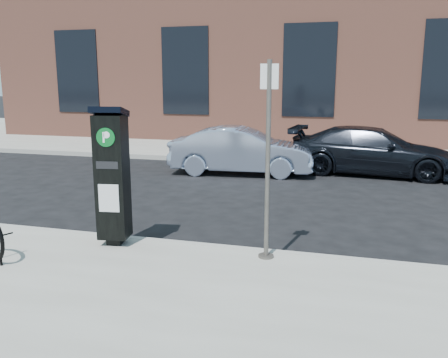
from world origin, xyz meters
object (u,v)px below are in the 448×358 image
(car_silver, at_px, (242,151))
(car_dark, at_px, (372,151))
(sign_pole, at_px, (268,163))
(parking_kiosk, at_px, (112,175))

(car_silver, height_order, car_dark, car_dark)
(car_silver, xyz_separation_m, car_dark, (3.61, 0.94, 0.00))
(sign_pole, distance_m, car_silver, 7.03)
(sign_pole, relative_size, car_silver, 0.68)
(parking_kiosk, xyz_separation_m, car_silver, (0.41, 6.75, -0.57))
(car_dark, bearing_deg, car_silver, 109.55)
(parking_kiosk, xyz_separation_m, sign_pole, (2.37, 0.05, 0.28))
(parking_kiosk, height_order, car_dark, parking_kiosk)
(car_silver, bearing_deg, car_dark, -80.74)
(parking_kiosk, height_order, sign_pole, sign_pole)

